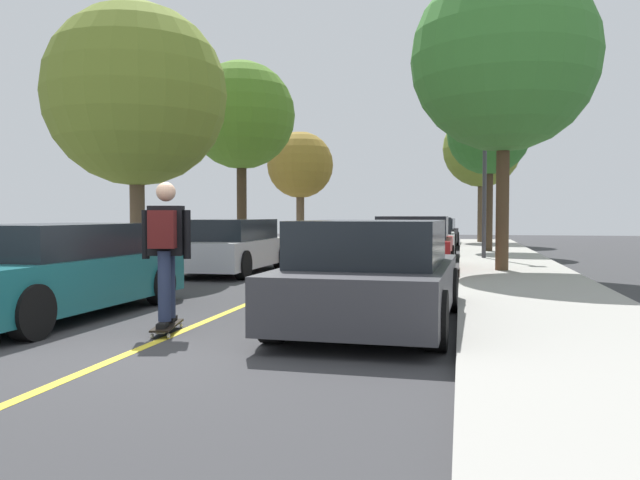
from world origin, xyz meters
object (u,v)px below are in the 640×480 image
object	(u,v)px
parked_car_right_near	(414,246)
skateboarder	(166,244)
street_tree_left_near	(241,116)
parked_car_right_farthest	(435,233)
street_tree_right_near	(489,134)
parked_car_right_nearest	(373,275)
parked_car_right_far	(428,238)
skateboard	(167,326)
streetlamp	(485,161)
parked_car_left_near	(229,246)
street_tree_right_nearest	(504,59)
parked_car_left_nearest	(54,270)
street_tree_right_far	(482,149)
street_tree_left_far	(300,165)
street_tree_left_nearest	(136,95)

from	to	relation	value
parked_car_right_near	skateboarder	xyz separation A→B (m)	(-2.33, -8.24, 0.39)
parked_car_right_near	street_tree_left_near	xyz separation A→B (m)	(-6.42, 5.98, 4.19)
parked_car_right_farthest	street_tree_right_near	xyz separation A→B (m)	(2.01, -4.76, 3.62)
parked_car_right_nearest	parked_car_right_near	distance (m)	7.16
parked_car_right_far	skateboard	size ratio (longest dim) A/B	4.99
parked_car_right_nearest	streetlamp	bearing A→B (deg)	81.27
parked_car_left_near	street_tree_right_nearest	world-z (taller)	street_tree_right_nearest
parked_car_right_nearest	skateboarder	world-z (taller)	skateboarder
parked_car_left_nearest	parked_car_right_farthest	xyz separation A→B (m)	(4.41, 20.25, -0.02)
parked_car_right_farthest	street_tree_right_nearest	size ratio (longest dim) A/B	0.67
street_tree_right_nearest	streetlamp	size ratio (longest dim) A/B	1.40
street_tree_right_far	skateboarder	bearing A→B (deg)	-100.25
street_tree_left_far	streetlamp	world-z (taller)	street_tree_left_far
street_tree_left_near	skateboarder	xyz separation A→B (m)	(4.10, -14.22, -3.80)
streetlamp	parked_car_right_near	bearing A→B (deg)	-112.39
street_tree_left_nearest	skateboard	bearing A→B (deg)	-59.08
parked_car_right_near	street_tree_right_far	size ratio (longest dim) A/B	0.65
street_tree_left_nearest	streetlamp	world-z (taller)	street_tree_left_nearest
parked_car_right_far	parked_car_right_farthest	distance (m)	6.37
parked_car_right_far	streetlamp	size ratio (longest dim) A/B	0.88
street_tree_right_nearest	parked_car_left_near	bearing A→B (deg)	-174.68
street_tree_right_far	parked_car_right_near	bearing A→B (deg)	-97.28
parked_car_right_nearest	street_tree_left_near	size ratio (longest dim) A/B	0.64
parked_car_right_near	street_tree_left_nearest	bearing A→B (deg)	-167.85
street_tree_right_near	skateboard	distance (m)	17.35
parked_car_right_far	parked_car_right_farthest	bearing A→B (deg)	90.01
parked_car_right_far	street_tree_left_near	xyz separation A→B (m)	(-6.42, -0.48, 4.21)
street_tree_left_far	skateboard	xyz separation A→B (m)	(4.09, -22.48, -3.68)
parked_car_right_nearest	street_tree_right_near	world-z (taller)	street_tree_right_near
parked_car_left_near	street_tree_left_near	xyz separation A→B (m)	(-2.01, 6.60, 4.21)
parked_car_left_near	parked_car_right_nearest	xyz separation A→B (m)	(4.42, -6.53, -0.00)
parked_car_right_far	street_tree_right_far	size ratio (longest dim) A/B	0.70
street_tree_right_nearest	street_tree_right_far	distance (m)	15.75
parked_car_right_nearest	street_tree_left_far	distance (m)	22.59
street_tree_right_nearest	skateboard	size ratio (longest dim) A/B	8.00
parked_car_left_nearest	parked_car_left_near	size ratio (longest dim) A/B	1.02
street_tree_left_nearest	street_tree_left_far	world-z (taller)	street_tree_left_nearest
parked_car_left_nearest	parked_car_right_nearest	xyz separation A→B (m)	(4.41, 0.26, 0.01)
skateboarder	street_tree_right_near	bearing A→B (deg)	75.12
parked_car_left_nearest	parked_car_right_far	world-z (taller)	parked_car_right_far
parked_car_right_nearest	parked_car_right_far	distance (m)	13.62
streetlamp	parked_car_left_nearest	bearing A→B (deg)	-117.85
parked_car_right_far	street_tree_left_far	distance (m)	10.59
parked_car_left_near	street_tree_left_far	size ratio (longest dim) A/B	0.83
parked_car_right_farthest	street_tree_left_near	distance (m)	10.30
parked_car_left_near	parked_car_right_nearest	size ratio (longest dim) A/B	1.02
streetlamp	parked_car_right_farthest	bearing A→B (deg)	101.53
street_tree_right_far	street_tree_left_near	bearing A→B (deg)	-130.88
street_tree_right_near	skateboarder	world-z (taller)	street_tree_right_near
parked_car_right_farthest	street_tree_left_near	world-z (taller)	street_tree_left_near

